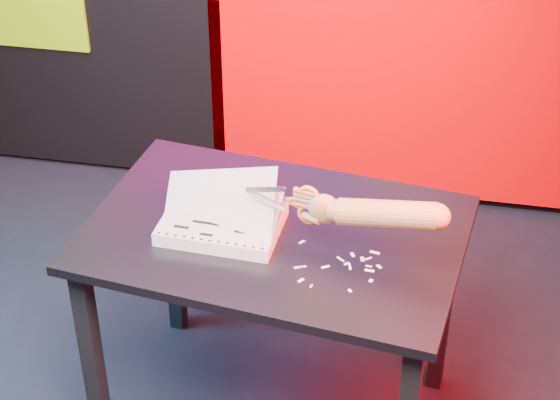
# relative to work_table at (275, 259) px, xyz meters

# --- Properties ---
(room) EXTENTS (3.01, 3.01, 2.71)m
(room) POSITION_rel_work_table_xyz_m (-0.38, -0.15, 0.71)
(room) COLOR black
(room) RESTS_ON ground
(work_table) EXTENTS (1.15, 0.85, 0.75)m
(work_table) POSITION_rel_work_table_xyz_m (0.00, 0.00, 0.00)
(work_table) COLOR black
(work_table) RESTS_ON ground
(printout_stack) EXTENTS (0.35, 0.26, 0.18)m
(printout_stack) POSITION_rel_work_table_xyz_m (-0.15, -0.03, 0.13)
(printout_stack) COLOR silver
(printout_stack) RESTS_ON work_table
(scissors) EXTENTS (0.22, 0.06, 0.12)m
(scissors) POSITION_rel_work_table_xyz_m (0.09, -0.06, 0.25)
(scissors) COLOR silver
(scissors) RESTS_ON printout_stack
(hand_forearm) EXTENTS (0.41, 0.13, 0.14)m
(hand_forearm) POSITION_rel_work_table_xyz_m (0.29, -0.10, 0.28)
(hand_forearm) COLOR #9C683B
(hand_forearm) RESTS_ON work_table
(paper_clippings) EXTENTS (0.24, 0.20, 0.00)m
(paper_clippings) POSITION_rel_work_table_xyz_m (0.22, -0.12, 0.11)
(paper_clippings) COLOR silver
(paper_clippings) RESTS_ON work_table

